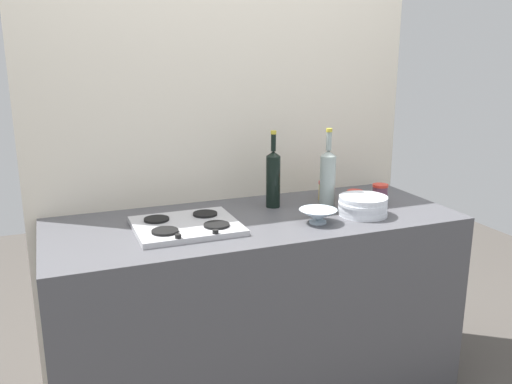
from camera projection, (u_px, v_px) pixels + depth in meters
The scene contains 10 objects.
counter_block at pixel (256, 311), 2.48m from camera, with size 1.80×0.70×0.90m, color #4C4C51.
backsplash_panel at pixel (228, 155), 2.65m from camera, with size 1.90×0.06×2.24m, color beige.
stovetop_hob at pixel (186, 226), 2.22m from camera, with size 0.42×0.37×0.04m.
plate_stack at pixel (363, 206), 2.40m from camera, with size 0.22×0.22×0.09m.
wine_bottle_leftmost at pixel (273, 178), 2.51m from camera, with size 0.07×0.07×0.36m.
wine_bottle_mid_left at pixel (328, 178), 2.48m from camera, with size 0.07×0.07×0.38m.
mixing_bowl at pixel (318, 215), 2.29m from camera, with size 0.16×0.16×0.06m.
condiment_jar_front at pixel (355, 198), 2.56m from camera, with size 0.08×0.08×0.07m.
condiment_jar_rear at pixel (326, 191), 2.65m from camera, with size 0.08×0.08×0.09m.
condiment_jar_spare at pixel (380, 194), 2.57m from camera, with size 0.07×0.07×0.10m.
Camera 1 is at (-0.83, -2.10, 1.61)m, focal length 37.73 mm.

